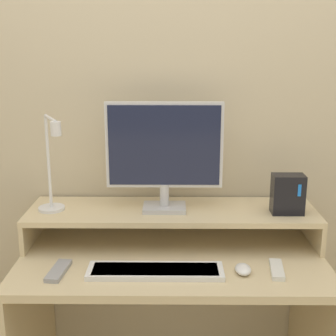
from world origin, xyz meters
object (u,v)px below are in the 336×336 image
Objects in this scene: remote_secondary at (276,269)px; desk_lamp at (51,174)px; keyboard at (154,271)px; monitor at (163,151)px; mouse at (242,269)px; router_dock at (287,194)px; remote_control at (58,271)px.

desk_lamp is at bearing 165.94° from remote_secondary.
keyboard is at bearing -177.54° from remote_secondary.
mouse is at bearing -43.83° from monitor.
mouse is at bearing -17.36° from desk_lamp.
router_dock is at bearing 49.54° from mouse.
desk_lamp reaches higher than mouse.
remote_control is at bearing -178.72° from remote_secondary.
keyboard is 0.43m from remote_secondary.
remote_secondary is (0.83, -0.21, -0.29)m from desk_lamp.
keyboard is at bearing -179.10° from mouse.
router_dock is 1.03× the size of remote_secondary.
router_dock is (0.48, -0.04, -0.16)m from monitor.
remote_secondary is (0.12, 0.01, -0.01)m from mouse.
mouse is at bearing 0.90° from keyboard.
remote_control is at bearing 179.80° from keyboard.
monitor is 0.46m from keyboard.
mouse is (-0.20, -0.23, -0.20)m from router_dock.
remote_secondary is at bearing 2.46° from keyboard.
remote_control is (-0.85, -0.24, -0.21)m from router_dock.
keyboard is (-0.03, -0.27, -0.37)m from monitor.
keyboard is 3.00× the size of remote_control.
monitor is 0.95× the size of keyboard.
mouse reaches higher than remote_control.
monitor reaches higher than router_dock.
desk_lamp is 0.80× the size of keyboard.
remote_control is (-0.37, -0.27, -0.37)m from monitor.
desk_lamp reaches higher than remote_secondary.
router_dock reaches higher than mouse.
remote_control is 1.06× the size of remote_secondary.
monitor is 5.59× the size of mouse.
router_dock is 1.92× the size of mouse.
mouse is at bearing -130.46° from router_dock.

